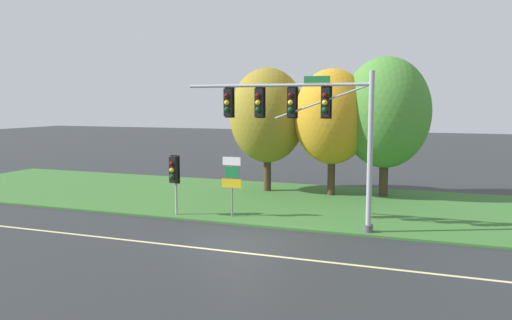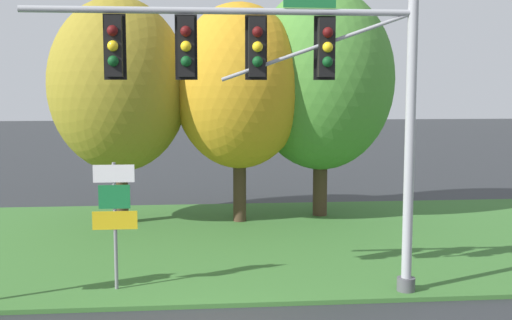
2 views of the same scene
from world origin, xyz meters
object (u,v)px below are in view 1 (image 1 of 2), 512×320
object	(u,v)px
traffic_signal_mast	(303,117)
route_sign_post	(232,178)
pedestrian_signal_near_kerb	(174,173)
tree_behind_signpost	(385,113)
tree_nearest_road	(268,116)
tree_left_of_mast	(332,117)

from	to	relation	value
traffic_signal_mast	route_sign_post	distance (m)	4.64
pedestrian_signal_near_kerb	traffic_signal_mast	bearing A→B (deg)	0.02
traffic_signal_mast	pedestrian_signal_near_kerb	size ratio (longest dim) A/B	2.91
pedestrian_signal_near_kerb	route_sign_post	xyz separation A→B (m)	(2.63, 0.73, -0.19)
route_sign_post	tree_behind_signpost	world-z (taller)	tree_behind_signpost
pedestrian_signal_near_kerb	tree_nearest_road	world-z (taller)	tree_nearest_road
route_sign_post	tree_behind_signpost	xyz separation A→B (m)	(6.11, 7.80, 2.91)
tree_nearest_road	tree_behind_signpost	distance (m)	6.83
traffic_signal_mast	tree_left_of_mast	distance (m)	7.82
route_sign_post	tree_left_of_mast	world-z (taller)	tree_left_of_mast
route_sign_post	tree_left_of_mast	distance (m)	8.23
traffic_signal_mast	route_sign_post	size ratio (longest dim) A/B	2.91
tree_left_of_mast	tree_behind_signpost	size ratio (longest dim) A/B	0.92
traffic_signal_mast	tree_nearest_road	xyz separation A→B (m)	(-4.28, 7.89, -0.16)
route_sign_post	tree_behind_signpost	size ratio (longest dim) A/B	0.36
traffic_signal_mast	route_sign_post	xyz separation A→B (m)	(-3.58, 0.73, -2.86)
tree_nearest_road	tree_left_of_mast	bearing A→B (deg)	-1.15
pedestrian_signal_near_kerb	tree_behind_signpost	distance (m)	12.50
route_sign_post	tree_left_of_mast	bearing A→B (deg)	65.47
route_sign_post	pedestrian_signal_near_kerb	bearing A→B (deg)	-164.54
tree_behind_signpost	traffic_signal_mast	bearing A→B (deg)	-106.49
traffic_signal_mast	tree_left_of_mast	world-z (taller)	tree_left_of_mast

